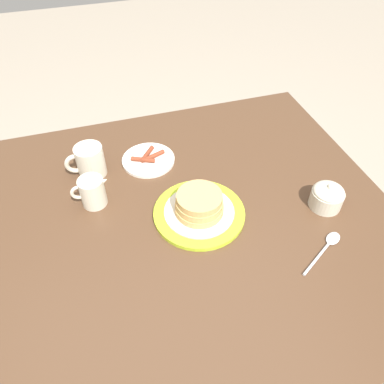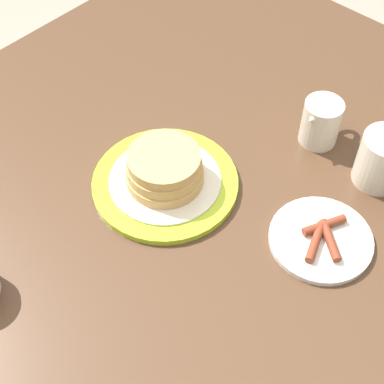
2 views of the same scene
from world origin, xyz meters
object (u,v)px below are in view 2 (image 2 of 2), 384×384
(pancake_plate, at_px, (164,174))
(side_plate_bacon, at_px, (321,239))
(coffee_mug, at_px, (383,158))
(creamer_pitcher, at_px, (321,121))

(pancake_plate, bearing_deg, side_plate_bacon, -72.59)
(pancake_plate, distance_m, side_plate_bacon, 0.28)
(coffee_mug, bearing_deg, side_plate_bacon, -178.32)
(side_plate_bacon, height_order, creamer_pitcher, creamer_pitcher)
(pancake_plate, distance_m, creamer_pitcher, 0.29)
(pancake_plate, relative_size, creamer_pitcher, 2.31)
(pancake_plate, distance_m, coffee_mug, 0.36)
(creamer_pitcher, bearing_deg, pancake_plate, 153.63)
(coffee_mug, bearing_deg, pancake_plate, 134.95)
(pancake_plate, xyz_separation_m, coffee_mug, (0.26, -0.26, 0.02))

